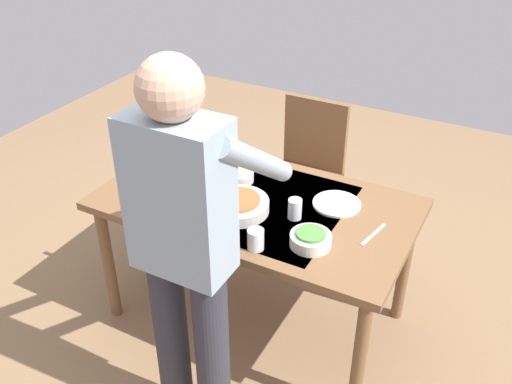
{
  "coord_description": "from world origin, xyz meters",
  "views": [
    {
      "loc": [
        -1.08,
        2.03,
        2.23
      ],
      "look_at": [
        0.0,
        0.0,
        0.79
      ],
      "focal_mm": 39.8,
      "sensor_mm": 36.0,
      "label": 1
    }
  ],
  "objects_px": {
    "dining_table": "(256,214)",
    "wine_glass_right": "(172,192)",
    "person_server": "(186,245)",
    "serving_bowl_pasta": "(237,205)",
    "wine_bottle": "(149,164)",
    "water_cup_near_left": "(295,209)",
    "dinner_plate_near": "(337,204)",
    "chair_near": "(308,164)",
    "side_bowl_salad": "(311,239)",
    "water_cup_near_right": "(256,239)",
    "side_bowl_bread": "(238,175)",
    "wine_glass_left": "(146,182)",
    "dinner_plate_far": "(193,182)"
  },
  "relations": [
    {
      "from": "water_cup_near_right",
      "to": "side_bowl_bread",
      "type": "xyz_separation_m",
      "value": [
        0.34,
        -0.46,
        -0.01
      ]
    },
    {
      "from": "person_server",
      "to": "serving_bowl_pasta",
      "type": "relative_size",
      "value": 5.63
    },
    {
      "from": "wine_glass_right",
      "to": "dining_table",
      "type": "bearing_deg",
      "value": -139.28
    },
    {
      "from": "person_server",
      "to": "water_cup_near_left",
      "type": "relative_size",
      "value": 17.2
    },
    {
      "from": "person_server",
      "to": "wine_glass_right",
      "type": "distance_m",
      "value": 0.58
    },
    {
      "from": "water_cup_near_left",
      "to": "water_cup_near_right",
      "type": "relative_size",
      "value": 1.04
    },
    {
      "from": "person_server",
      "to": "dining_table",
      "type": "bearing_deg",
      "value": -83.84
    },
    {
      "from": "serving_bowl_pasta",
      "to": "side_bowl_salad",
      "type": "bearing_deg",
      "value": 168.49
    },
    {
      "from": "dining_table",
      "to": "wine_glass_right",
      "type": "distance_m",
      "value": 0.44
    },
    {
      "from": "dinner_plate_far",
      "to": "water_cup_near_right",
      "type": "bearing_deg",
      "value": 148.53
    },
    {
      "from": "person_server",
      "to": "dinner_plate_near",
      "type": "relative_size",
      "value": 7.34
    },
    {
      "from": "dining_table",
      "to": "side_bowl_salad",
      "type": "height_order",
      "value": "side_bowl_salad"
    },
    {
      "from": "wine_glass_left",
      "to": "side_bowl_salad",
      "type": "distance_m",
      "value": 0.83
    },
    {
      "from": "chair_near",
      "to": "water_cup_near_right",
      "type": "xyz_separation_m",
      "value": [
        -0.24,
        1.13,
        0.26
      ]
    },
    {
      "from": "dining_table",
      "to": "chair_near",
      "type": "bearing_deg",
      "value": -85.11
    },
    {
      "from": "dining_table",
      "to": "wine_glass_right",
      "type": "xyz_separation_m",
      "value": [
        0.3,
        0.26,
        0.18
      ]
    },
    {
      "from": "dining_table",
      "to": "side_bowl_salad",
      "type": "bearing_deg",
      "value": 151.69
    },
    {
      "from": "wine_glass_left",
      "to": "wine_glass_right",
      "type": "xyz_separation_m",
      "value": [
        -0.16,
        0.01,
        0.0
      ]
    },
    {
      "from": "side_bowl_bread",
      "to": "serving_bowl_pasta",
      "type": "bearing_deg",
      "value": 118.65
    },
    {
      "from": "wine_glass_left",
      "to": "side_bowl_salad",
      "type": "xyz_separation_m",
      "value": [
        -0.83,
        -0.05,
        -0.07
      ]
    },
    {
      "from": "dining_table",
      "to": "dinner_plate_near",
      "type": "bearing_deg",
      "value": -157.27
    },
    {
      "from": "wine_bottle",
      "to": "water_cup_near_left",
      "type": "relative_size",
      "value": 3.01
    },
    {
      "from": "water_cup_near_left",
      "to": "side_bowl_bread",
      "type": "xyz_separation_m",
      "value": [
        0.39,
        -0.17,
        -0.02
      ]
    },
    {
      "from": "chair_near",
      "to": "water_cup_near_right",
      "type": "distance_m",
      "value": 1.19
    },
    {
      "from": "water_cup_near_left",
      "to": "side_bowl_salad",
      "type": "distance_m",
      "value": 0.22
    },
    {
      "from": "person_server",
      "to": "side_bowl_bread",
      "type": "relative_size",
      "value": 10.56
    },
    {
      "from": "chair_near",
      "to": "side_bowl_salad",
      "type": "xyz_separation_m",
      "value": [
        -0.44,
        1.0,
        0.25
      ]
    },
    {
      "from": "water_cup_near_right",
      "to": "side_bowl_salad",
      "type": "height_order",
      "value": "water_cup_near_right"
    },
    {
      "from": "dining_table",
      "to": "person_server",
      "type": "relative_size",
      "value": 0.89
    },
    {
      "from": "dining_table",
      "to": "wine_glass_left",
      "type": "height_order",
      "value": "wine_glass_left"
    },
    {
      "from": "wine_glass_right",
      "to": "person_server",
      "type": "bearing_deg",
      "value": 131.48
    },
    {
      "from": "dinner_plate_near",
      "to": "wine_glass_right",
      "type": "bearing_deg",
      "value": 31.85
    },
    {
      "from": "serving_bowl_pasta",
      "to": "dinner_plate_near",
      "type": "bearing_deg",
      "value": -145.98
    },
    {
      "from": "chair_near",
      "to": "side_bowl_salad",
      "type": "height_order",
      "value": "chair_near"
    },
    {
      "from": "person_server",
      "to": "dinner_plate_far",
      "type": "distance_m",
      "value": 0.84
    },
    {
      "from": "wine_glass_right",
      "to": "water_cup_near_right",
      "type": "xyz_separation_m",
      "value": [
        -0.48,
        0.07,
        -0.06
      ]
    },
    {
      "from": "wine_bottle",
      "to": "side_bowl_salad",
      "type": "xyz_separation_m",
      "value": [
        -0.92,
        0.1,
        -0.08
      ]
    },
    {
      "from": "wine_bottle",
      "to": "wine_glass_right",
      "type": "bearing_deg",
      "value": 147.87
    },
    {
      "from": "side_bowl_bread",
      "to": "chair_near",
      "type": "bearing_deg",
      "value": -98.5
    },
    {
      "from": "wine_bottle",
      "to": "wine_glass_left",
      "type": "bearing_deg",
      "value": 122.79
    },
    {
      "from": "serving_bowl_pasta",
      "to": "dinner_plate_near",
      "type": "distance_m",
      "value": 0.48
    },
    {
      "from": "dining_table",
      "to": "water_cup_near_left",
      "type": "height_order",
      "value": "water_cup_near_left"
    },
    {
      "from": "chair_near",
      "to": "person_server",
      "type": "bearing_deg",
      "value": 95.48
    },
    {
      "from": "person_server",
      "to": "wine_bottle",
      "type": "bearing_deg",
      "value": -42.95
    },
    {
      "from": "wine_bottle",
      "to": "water_cup_near_left",
      "type": "distance_m",
      "value": 0.78
    },
    {
      "from": "wine_bottle",
      "to": "dinner_plate_far",
      "type": "relative_size",
      "value": 1.29
    },
    {
      "from": "serving_bowl_pasta",
      "to": "side_bowl_salad",
      "type": "relative_size",
      "value": 1.67
    },
    {
      "from": "serving_bowl_pasta",
      "to": "wine_bottle",
      "type": "bearing_deg",
      "value": -1.44
    },
    {
      "from": "dining_table",
      "to": "side_bowl_salad",
      "type": "relative_size",
      "value": 8.39
    },
    {
      "from": "dining_table",
      "to": "person_server",
      "type": "bearing_deg",
      "value": 96.16
    }
  ]
}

